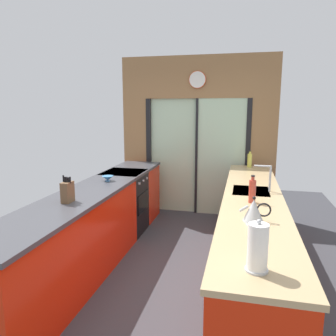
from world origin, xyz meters
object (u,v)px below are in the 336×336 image
Objects in this scene: mixing_bowl at (108,178)px; paper_towel_roll at (258,248)px; kettle at (254,210)px; soap_bottle_far at (250,160)px; knife_block at (67,192)px; soap_bottle_near at (252,191)px; oven_range at (125,202)px.

mixing_bowl is 2.65m from paper_towel_roll.
soap_bottle_far reaches higher than kettle.
soap_bottle_near reaches higher than knife_block.
knife_block is 1.06× the size of kettle.
soap_bottle_near reaches higher than soap_bottle_far.
knife_block is at bearing -90.00° from mixing_bowl.
soap_bottle_far reaches higher than mixing_bowl.
mixing_bowl is 2.10m from kettle.
paper_towel_roll is (-0.00, -0.85, 0.05)m from kettle.
kettle is at bearing -89.77° from soap_bottle_near.
knife_block is at bearing 175.50° from kettle.
mixing_bowl is 0.56× the size of soap_bottle_far.
knife_block is 2.98m from soap_bottle_far.
mixing_bowl is 2.28m from soap_bottle_far.
mixing_bowl is at bearing -141.28° from soap_bottle_far.
paper_towel_roll is (-0.00, -3.39, 0.03)m from soap_bottle_far.
oven_range is 2.23m from soap_bottle_near.
oven_range is 2.96× the size of paper_towel_roll.
paper_towel_roll is at bearing -90.00° from soap_bottle_far.
mixing_bowl is at bearing -88.30° from oven_range.
soap_bottle_far is (1.80, 0.81, 0.58)m from oven_range.
knife_block is 1.03× the size of soap_bottle_far.
oven_range is 3.33× the size of soap_bottle_near.
paper_towel_roll is (1.78, -0.99, 0.03)m from knife_block.
soap_bottle_far is at bearing 24.15° from oven_range.
knife_block is 0.87× the size of paper_towel_roll.
knife_block is at bearing -126.62° from soap_bottle_far.
soap_bottle_near reaches higher than oven_range.
soap_bottle_near is at bearing 90.00° from paper_towel_roll.
paper_towel_roll is at bearing -47.75° from mixing_bowl.
kettle reaches higher than oven_range.
paper_towel_roll reaches higher than soap_bottle_far.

